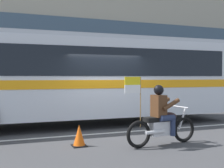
% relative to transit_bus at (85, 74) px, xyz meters
% --- Properties ---
extents(ground_plane, '(60.00, 60.00, 0.00)m').
position_rel_transit_bus_xyz_m(ground_plane, '(0.37, -1.19, -1.88)').
color(ground_plane, '#3D3D3F').
extents(sidewalk_curb, '(28.00, 3.80, 0.15)m').
position_rel_transit_bus_xyz_m(sidewalk_curb, '(0.37, 3.91, -1.81)').
color(sidewalk_curb, '#B7B2A8').
rests_on(sidewalk_curb, ground_plane).
extents(lane_center_stripe, '(26.60, 0.14, 0.01)m').
position_rel_transit_bus_xyz_m(lane_center_stripe, '(0.37, -1.79, -1.88)').
color(lane_center_stripe, silver).
rests_on(lane_center_stripe, ground_plane).
extents(transit_bus, '(11.17, 2.78, 3.22)m').
position_rel_transit_bus_xyz_m(transit_bus, '(0.00, 0.00, 0.00)').
color(transit_bus, silver).
rests_on(transit_bus, ground_plane).
extents(motorcycle_with_rider, '(2.19, 0.66, 1.78)m').
position_rel_transit_bus_xyz_m(motorcycle_with_rider, '(1.01, -3.77, -1.22)').
color(motorcycle_with_rider, black).
rests_on(motorcycle_with_rider, ground_plane).
extents(fire_hydrant, '(0.22, 0.30, 0.75)m').
position_rel_transit_bus_xyz_m(fire_hydrant, '(6.11, 2.53, -1.36)').
color(fire_hydrant, '#4C8C3F').
rests_on(fire_hydrant, sidewalk_curb).
extents(traffic_cone, '(0.36, 0.36, 0.55)m').
position_rel_transit_bus_xyz_m(traffic_cone, '(-1.02, -3.13, -1.63)').
color(traffic_cone, '#EA590F').
rests_on(traffic_cone, ground_plane).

